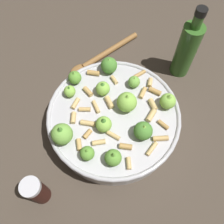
# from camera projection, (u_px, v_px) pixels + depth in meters

# --- Properties ---
(ground_plane) EXTENTS (2.40, 2.40, 0.00)m
(ground_plane) POSITION_uv_depth(u_px,v_px,m) (112.00, 125.00, 0.61)
(ground_plane) COLOR #42382D
(cooking_pan) EXTENTS (0.31, 0.31, 0.12)m
(cooking_pan) POSITION_uv_depth(u_px,v_px,m) (112.00, 118.00, 0.58)
(cooking_pan) COLOR #B7B7BC
(cooking_pan) RESTS_ON ground
(pepper_shaker) EXTENTS (0.04, 0.04, 0.10)m
(pepper_shaker) POSITION_uv_depth(u_px,v_px,m) (35.00, 191.00, 0.49)
(pepper_shaker) COLOR #33140F
(pepper_shaker) RESTS_ON ground
(olive_oil_bottle) EXTENTS (0.05, 0.05, 0.21)m
(olive_oil_bottle) POSITION_uv_depth(u_px,v_px,m) (185.00, 49.00, 0.62)
(olive_oil_bottle) COLOR #336023
(olive_oil_bottle) RESTS_ON ground
(wooden_spoon) EXTENTS (0.17, 0.20, 0.02)m
(wooden_spoon) POSITION_uv_depth(u_px,v_px,m) (100.00, 56.00, 0.71)
(wooden_spoon) COLOR olive
(wooden_spoon) RESTS_ON ground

